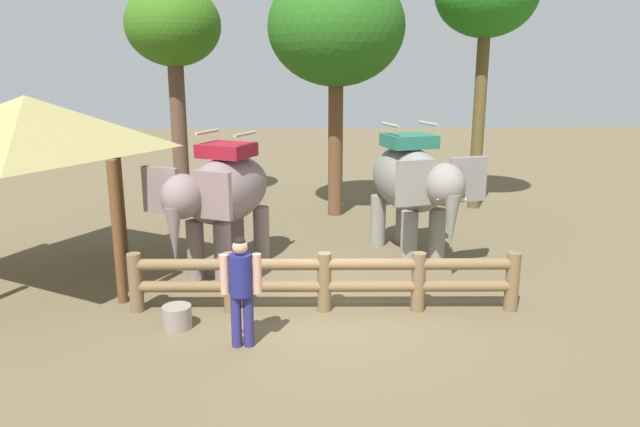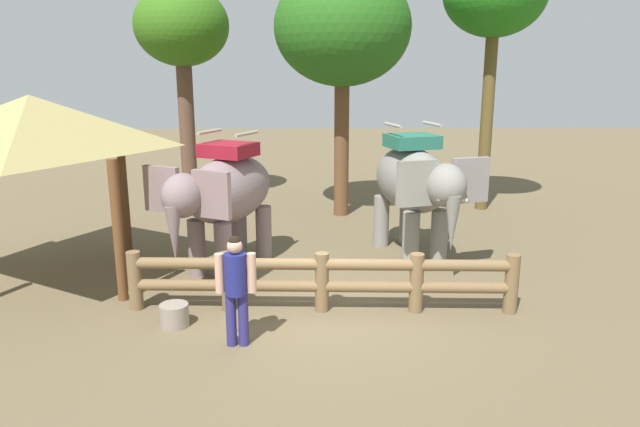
{
  "view_description": "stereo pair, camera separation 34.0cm",
  "coord_description": "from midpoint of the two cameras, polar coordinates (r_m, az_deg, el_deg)",
  "views": [
    {
      "loc": [
        -0.6,
        -9.68,
        4.21
      ],
      "look_at": [
        0.0,
        1.44,
        1.4
      ],
      "focal_mm": 33.63,
      "sensor_mm": 36.0,
      "label": 1
    },
    {
      "loc": [
        -0.26,
        -9.7,
        4.21
      ],
      "look_at": [
        0.0,
        1.44,
        1.4
      ],
      "focal_mm": 33.63,
      "sensor_mm": 36.0,
      "label": 2
    }
  ],
  "objects": [
    {
      "name": "elephant_near_left",
      "position": [
        12.34,
        -10.05,
        1.8
      ],
      "size": [
        2.62,
        3.38,
        2.87
      ],
      "color": "slate",
      "rests_on": "ground"
    },
    {
      "name": "ground_plane",
      "position": [
        10.57,
        -0.51,
        -9.3
      ],
      "size": [
        60.0,
        60.0,
        0.0
      ],
      "primitive_type": "plane",
      "color": "brown"
    },
    {
      "name": "tourist_woman_in_black",
      "position": [
        9.08,
        -8.58,
        -6.66
      ],
      "size": [
        0.62,
        0.34,
        1.74
      ],
      "color": "navy",
      "rests_on": "ground"
    },
    {
      "name": "log_fence",
      "position": [
        10.39,
        -0.53,
        -6.14
      ],
      "size": [
        6.75,
        0.55,
        1.05
      ],
      "color": "brown",
      "rests_on": "ground"
    },
    {
      "name": "feed_bucket",
      "position": [
        10.21,
        -14.38,
        -9.52
      ],
      "size": [
        0.47,
        0.47,
        0.37
      ],
      "color": "gray",
      "rests_on": "ground"
    },
    {
      "name": "thatched_shelter",
      "position": [
        12.47,
        -26.78,
        7.47
      ],
      "size": [
        4.79,
        4.79,
        3.64
      ],
      "color": "brown",
      "rests_on": "ground"
    },
    {
      "name": "tree_far_left",
      "position": [
        18.7,
        -14.3,
        16.49
      ],
      "size": [
        2.76,
        2.76,
        6.44
      ],
      "color": "brown",
      "rests_on": "ground"
    },
    {
      "name": "elephant_center",
      "position": [
        13.15,
        8.04,
        2.85
      ],
      "size": [
        2.29,
        3.53,
        2.96
      ],
      "color": "gray",
      "rests_on": "ground"
    },
    {
      "name": "tree_back_center",
      "position": [
        16.63,
        0.94,
        17.15
      ],
      "size": [
        3.65,
        3.65,
        6.68
      ],
      "color": "brown",
      "rests_on": "ground"
    }
  ]
}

